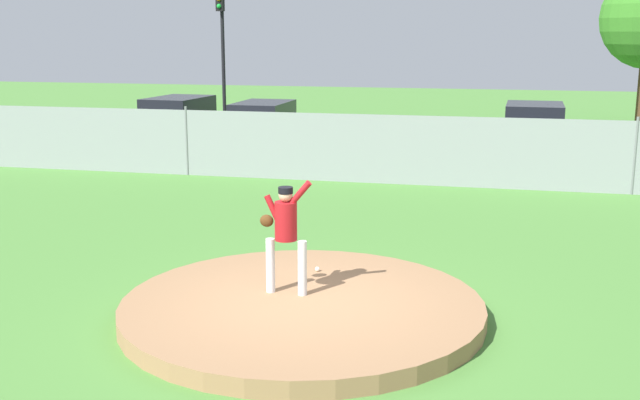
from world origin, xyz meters
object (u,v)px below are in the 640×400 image
parked_car_slate (179,123)px  parked_car_navy (533,133)px  baseball (317,269)px  traffic_light_near (222,36)px  parked_car_silver (263,127)px  traffic_cone_orange (596,156)px  pitcher_youth (285,228)px

parked_car_slate → parked_car_navy: 11.99m
baseball → traffic_light_near: bearing=114.6°
parked_car_silver → parked_car_slate: bearing=177.5°
baseball → traffic_cone_orange: bearing=66.8°
traffic_cone_orange → pitcher_youth: bearing=-112.3°
baseball → parked_car_silver: bearing=110.6°
parked_car_slate → parked_car_navy: size_ratio=1.09×
parked_car_silver → traffic_cone_orange: size_ratio=8.55×
traffic_cone_orange → parked_car_slate: bearing=178.2°
traffic_light_near → parked_car_slate: bearing=-97.7°
parked_car_silver → baseball: bearing=-69.4°
baseball → parked_car_slate: parked_car_slate is taller
parked_car_silver → traffic_light_near: (-2.67, 3.47, 3.00)m
traffic_light_near → traffic_cone_orange: bearing=-15.7°
pitcher_youth → parked_car_navy: 15.23m
parked_car_slate → traffic_light_near: traffic_light_near is taller
baseball → traffic_light_near: (-7.75, 16.95, 3.51)m
traffic_cone_orange → traffic_light_near: bearing=164.3°
traffic_light_near → parked_car_silver: bearing=-52.4°
baseball → traffic_cone_orange: size_ratio=0.13×
pitcher_youth → traffic_light_near: (-7.55, 18.07, 2.58)m
parked_car_slate → pitcher_youth: bearing=-61.5°
parked_car_navy → traffic_cone_orange: (1.87, -0.39, -0.58)m
parked_car_navy → traffic_cone_orange: parked_car_navy is taller
baseball → pitcher_youth: bearing=-100.6°
pitcher_youth → traffic_cone_orange: size_ratio=3.07×
parked_car_silver → parked_car_navy: (8.86, 0.09, 0.04)m
baseball → parked_car_slate: (-8.20, 13.62, 0.55)m
traffic_cone_orange → parked_car_silver: bearing=178.4°
traffic_cone_orange → traffic_light_near: traffic_light_near is taller
parked_car_silver → parked_car_navy: 8.86m
baseball → parked_car_silver: parked_car_silver is taller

